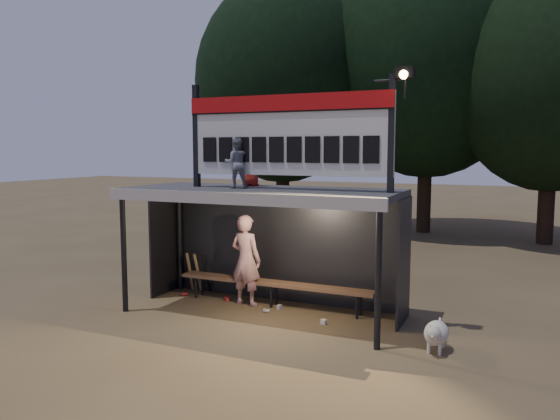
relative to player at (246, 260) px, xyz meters
The scene contains 13 objects.
ground 1.12m from the player, 38.47° to the right, with size 80.00×80.00×0.00m, color brown.
player is the anchor object (origin of this frame).
child_a 1.96m from the player, 78.91° to the right, with size 0.44×0.34×0.91m, color gray.
child_b 1.88m from the player, 65.94° to the left, with size 0.43×0.28×0.88m, color #AB251A.
dugout_shelter 1.12m from the player, 18.94° to the right, with size 5.10×2.08×2.32m.
scoreboard_assembly 2.71m from the player, 21.76° to the right, with size 4.10×0.27×1.99m.
bench 0.72m from the player, 12.60° to the left, with size 4.00×0.35×0.48m.
tree_left 11.18m from the player, 109.87° to the left, with size 6.46×6.46×9.27m.
tree_mid 12.36m from the player, 82.08° to the left, with size 7.22×7.22×10.36m.
tree_right 12.27m from the player, 61.18° to the left, with size 6.08×6.08×8.72m.
dog 3.96m from the player, 15.60° to the right, with size 0.36×0.81×0.49m.
bats 1.48m from the player, 163.94° to the left, with size 0.48×0.33×0.84m.
litter 0.92m from the player, 30.75° to the right, with size 3.37×0.70×0.08m.
Camera 1 is at (4.34, -8.81, 3.02)m, focal length 35.00 mm.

